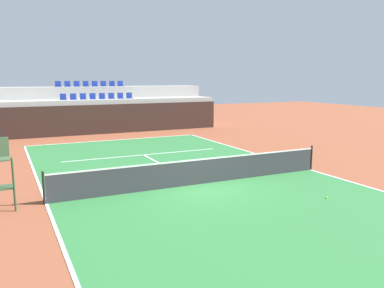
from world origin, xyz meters
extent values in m
plane|color=brown|center=(0.00, 0.00, 0.00)|extent=(80.00, 80.00, 0.00)
cube|color=#2D7238|center=(0.00, 0.00, 0.01)|extent=(11.00, 24.00, 0.01)
cube|color=white|center=(0.00, 11.95, 0.01)|extent=(11.00, 0.10, 0.00)
cube|color=white|center=(-5.45, 0.00, 0.01)|extent=(0.10, 24.00, 0.00)
cube|color=white|center=(5.45, 0.00, 0.01)|extent=(0.10, 24.00, 0.00)
cube|color=white|center=(0.00, 6.40, 0.01)|extent=(8.26, 0.10, 0.00)
cube|color=white|center=(0.00, 3.20, 0.01)|extent=(0.10, 6.40, 0.00)
cube|color=black|center=(0.00, 15.26, 1.05)|extent=(17.95, 0.30, 2.09)
cube|color=#9E9E99|center=(0.00, 16.61, 1.21)|extent=(17.95, 2.40, 2.42)
cube|color=#9E9E99|center=(0.00, 19.01, 1.65)|extent=(17.95, 2.40, 3.30)
cube|color=navy|center=(-2.45, 16.61, 2.44)|extent=(0.44, 0.44, 0.04)
cube|color=navy|center=(-2.45, 16.81, 2.66)|extent=(0.44, 0.04, 0.40)
cube|color=navy|center=(-1.75, 16.61, 2.44)|extent=(0.44, 0.44, 0.04)
cube|color=navy|center=(-1.75, 16.81, 2.66)|extent=(0.44, 0.04, 0.40)
cube|color=navy|center=(-1.05, 16.61, 2.44)|extent=(0.44, 0.44, 0.04)
cube|color=navy|center=(-1.05, 16.81, 2.66)|extent=(0.44, 0.04, 0.40)
cube|color=navy|center=(-0.35, 16.61, 2.44)|extent=(0.44, 0.44, 0.04)
cube|color=navy|center=(-0.35, 16.81, 2.66)|extent=(0.44, 0.04, 0.40)
cube|color=navy|center=(0.35, 16.61, 2.44)|extent=(0.44, 0.44, 0.04)
cube|color=navy|center=(0.35, 16.81, 2.66)|extent=(0.44, 0.04, 0.40)
cube|color=navy|center=(1.05, 16.61, 2.44)|extent=(0.44, 0.44, 0.04)
cube|color=navy|center=(1.05, 16.81, 2.66)|extent=(0.44, 0.04, 0.40)
cube|color=navy|center=(1.75, 16.61, 2.44)|extent=(0.44, 0.44, 0.04)
cube|color=navy|center=(1.75, 16.81, 2.66)|extent=(0.44, 0.04, 0.40)
cube|color=navy|center=(2.45, 16.61, 2.44)|extent=(0.44, 0.44, 0.04)
cube|color=navy|center=(2.45, 16.81, 2.66)|extent=(0.44, 0.04, 0.40)
cube|color=navy|center=(-2.45, 19.01, 3.32)|extent=(0.44, 0.44, 0.04)
cube|color=navy|center=(-2.45, 19.21, 3.54)|extent=(0.44, 0.04, 0.40)
cube|color=navy|center=(-1.75, 19.01, 3.32)|extent=(0.44, 0.44, 0.04)
cube|color=navy|center=(-1.75, 19.21, 3.54)|extent=(0.44, 0.04, 0.40)
cube|color=navy|center=(-1.05, 19.01, 3.32)|extent=(0.44, 0.44, 0.04)
cube|color=navy|center=(-1.05, 19.21, 3.54)|extent=(0.44, 0.04, 0.40)
cube|color=navy|center=(-0.35, 19.01, 3.32)|extent=(0.44, 0.44, 0.04)
cube|color=navy|center=(-0.35, 19.21, 3.54)|extent=(0.44, 0.04, 0.40)
cube|color=navy|center=(0.35, 19.01, 3.32)|extent=(0.44, 0.44, 0.04)
cube|color=navy|center=(0.35, 19.21, 3.54)|extent=(0.44, 0.04, 0.40)
cube|color=navy|center=(1.05, 19.01, 3.32)|extent=(0.44, 0.44, 0.04)
cube|color=navy|center=(1.05, 19.21, 3.54)|extent=(0.44, 0.04, 0.40)
cube|color=navy|center=(1.75, 19.01, 3.32)|extent=(0.44, 0.44, 0.04)
cube|color=navy|center=(1.75, 19.21, 3.54)|extent=(0.44, 0.04, 0.40)
cube|color=navy|center=(2.45, 19.01, 3.32)|extent=(0.44, 0.44, 0.04)
cube|color=navy|center=(2.45, 19.21, 3.54)|extent=(0.44, 0.04, 0.40)
cylinder|color=black|center=(-5.50, 0.00, 0.55)|extent=(0.08, 0.08, 1.07)
cylinder|color=black|center=(5.50, 0.00, 0.55)|extent=(0.08, 0.08, 1.07)
cube|color=#333338|center=(0.00, 0.00, 0.47)|extent=(10.90, 0.02, 0.92)
cube|color=white|center=(0.00, 0.00, 0.96)|extent=(10.90, 0.04, 0.05)
cylinder|color=#334C2D|center=(-6.35, -0.30, 0.78)|extent=(0.06, 0.06, 1.55)
cylinder|color=#334C2D|center=(-6.35, 0.30, 0.78)|extent=(0.06, 0.06, 1.55)
cube|color=#334C2D|center=(-6.70, 0.00, 0.70)|extent=(0.70, 0.60, 0.04)
sphere|color=#CCE033|center=(3.02, -3.47, 0.04)|extent=(0.07, 0.07, 0.07)
camera|label=1|loc=(-6.54, -12.95, 3.98)|focal=37.05mm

